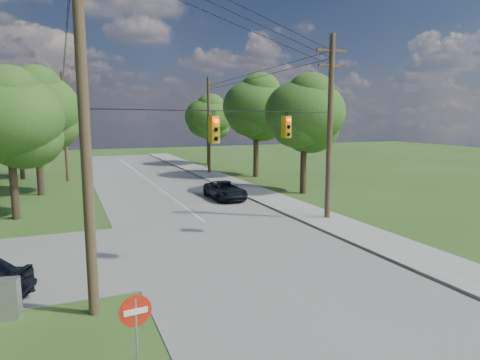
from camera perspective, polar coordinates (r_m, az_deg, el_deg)
name	(u,v)px	position (r m, az deg, el deg)	size (l,w,h in m)	color
ground	(238,295)	(14.97, -0.23, -15.07)	(140.00, 140.00, 0.00)	#2C4E1A
main_road	(238,247)	(20.02, -0.33, -8.86)	(10.00, 100.00, 0.03)	gray
sidewalk_east	(356,231)	(23.27, 15.25, -6.58)	(2.60, 100.00, 0.12)	#A8A59D
pole_sw	(84,108)	(13.13, -20.13, 9.05)	(2.00, 0.32, 12.00)	brown
pole_ne	(330,126)	(25.05, 11.89, 7.12)	(2.00, 0.32, 10.50)	brown
pole_north_e	(209,125)	(44.98, -4.19, 7.36)	(2.00, 0.32, 10.00)	brown
pole_north_w	(65,126)	(42.72, -22.32, 6.70)	(2.00, 0.32, 10.00)	brown
power_lines	(186,60)	(25.36, -7.22, 15.59)	(13.93, 29.62, 4.93)	black
traffic_signals	(254,128)	(18.81, 1.89, 6.99)	(4.91, 3.27, 1.05)	gold
tree_w_near	(9,117)	(27.86, -28.47, 7.34)	(6.00, 6.00, 8.40)	#443122
tree_w_mid	(35,108)	(35.77, -25.62, 8.61)	(6.40, 6.40, 9.22)	#443122
tree_w_far	(18,114)	(45.88, -27.46, 7.86)	(6.00, 6.00, 8.73)	#443122
tree_e_near	(304,113)	(33.46, 8.59, 8.84)	(6.20, 6.20, 8.81)	#443122
tree_e_mid	(256,107)	(42.57, 2.17, 9.71)	(6.60, 6.60, 9.64)	#443122
tree_e_far	(208,117)	(53.39, -4.24, 8.38)	(5.80, 5.80, 8.32)	#443122
car_main_north	(225,190)	(31.12, -1.99, -1.37)	(2.11, 4.57, 1.27)	black
control_cabinet	(7,299)	(14.84, -28.64, -13.79)	(0.69, 0.50, 1.24)	#95989B
do_not_enter_sign	(136,320)	(10.03, -13.71, -17.72)	(0.72, 0.14, 2.17)	#95989B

